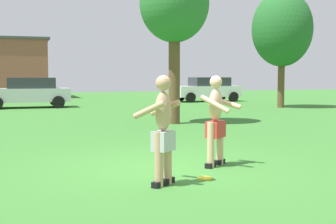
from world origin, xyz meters
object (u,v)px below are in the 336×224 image
(tree_left_field, at_px, (174,5))
(tree_behind_players, at_px, (282,29))
(player_near, at_px, (216,119))
(car_white_near_post, at_px, (207,89))
(player_in_gray, at_px, (163,128))
(frisbee, at_px, (205,178))
(car_silver_mid_lot, at_px, (28,92))

(tree_left_field, xyz_separation_m, tree_behind_players, (8.06, 6.00, 0.01))
(player_near, xyz_separation_m, car_white_near_post, (8.49, 20.11, -0.06))
(player_in_gray, bearing_deg, frisbee, 13.68)
(car_silver_mid_lot, height_order, tree_left_field, tree_left_field)
(frisbee, bearing_deg, tree_behind_players, 53.98)
(player_near, bearing_deg, player_in_gray, -140.92)
(car_silver_mid_lot, distance_m, tree_behind_players, 13.71)
(car_silver_mid_lot, bearing_deg, frisbee, -83.18)
(player_in_gray, distance_m, tree_left_field, 9.68)
(player_near, relative_size, tree_behind_players, 0.27)
(player_in_gray, relative_size, tree_left_field, 0.30)
(car_silver_mid_lot, xyz_separation_m, tree_left_field, (4.60, -10.11, 3.27))
(player_in_gray, relative_size, tree_behind_players, 0.28)
(tree_behind_players, bearing_deg, player_in_gray, -127.63)
(frisbee, xyz_separation_m, tree_left_field, (2.39, 8.37, 4.08))
(player_near, relative_size, car_white_near_post, 0.39)
(player_near, distance_m, tree_left_field, 8.29)
(frisbee, bearing_deg, player_near, 56.90)
(car_silver_mid_lot, bearing_deg, player_near, -80.86)
(player_near, bearing_deg, car_white_near_post, 67.10)
(car_silver_mid_lot, relative_size, tree_behind_players, 0.71)
(car_silver_mid_lot, height_order, tree_behind_players, tree_behind_players)
(player_near, height_order, tree_left_field, tree_left_field)
(player_near, xyz_separation_m, player_in_gray, (-1.39, -1.13, -0.00))
(player_in_gray, xyz_separation_m, tree_behind_players, (11.23, 14.56, 3.22))
(player_in_gray, height_order, tree_left_field, tree_left_field)
(player_in_gray, height_order, car_white_near_post, player_in_gray)
(player_in_gray, bearing_deg, car_white_near_post, 65.04)
(car_white_near_post, xyz_separation_m, tree_behind_players, (1.34, -6.68, 3.28))
(car_white_near_post, bearing_deg, frisbee, -113.40)
(player_near, relative_size, tree_left_field, 0.30)
(frisbee, bearing_deg, car_white_near_post, 66.60)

